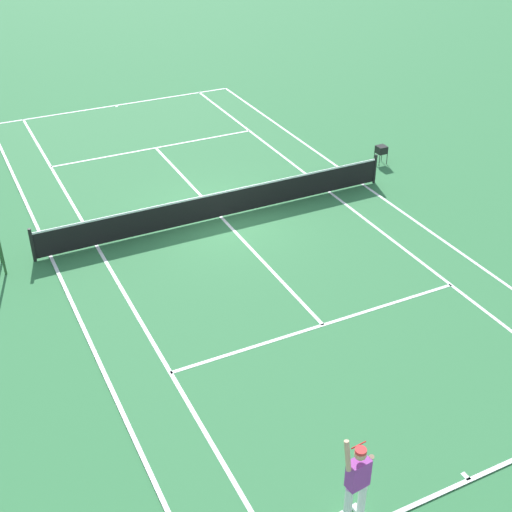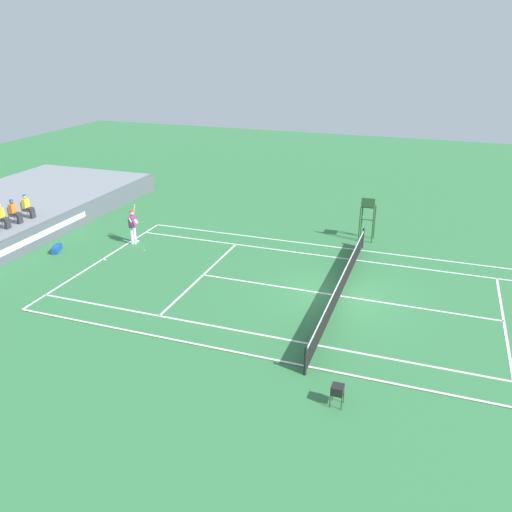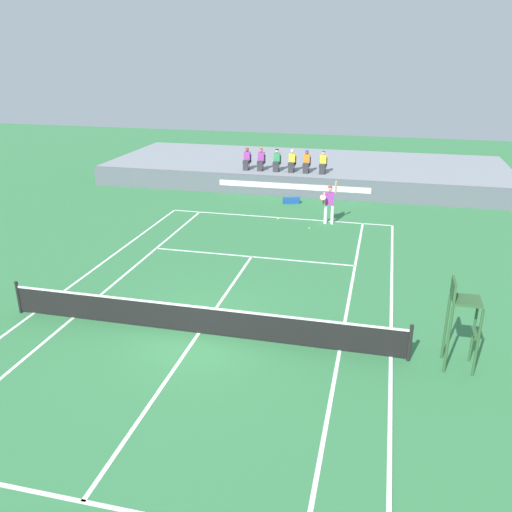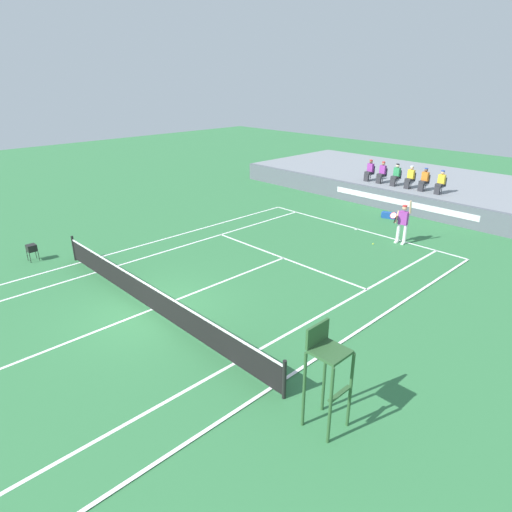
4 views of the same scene
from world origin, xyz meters
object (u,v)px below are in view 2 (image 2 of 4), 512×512
(tennis_player, at_px, (133,226))
(equipment_bag, at_px, (57,249))
(spectator_seated_5, at_px, (27,207))
(umpire_chair, at_px, (368,213))
(spectator_seated_4, at_px, (14,212))
(ball_hopper, at_px, (337,389))
(tennis_ball, at_px, (144,250))
(spectator_seated_3, at_px, (2,217))

(tennis_player, height_order, equipment_bag, tennis_player)
(spectator_seated_5, relative_size, umpire_chair, 0.52)
(spectator_seated_4, distance_m, ball_hopper, 20.23)
(tennis_ball, bearing_deg, equipment_bag, 110.93)
(ball_hopper, bearing_deg, spectator_seated_4, 67.86)
(tennis_player, relative_size, tennis_ball, 30.63)
(spectator_seated_3, bearing_deg, umpire_chair, -66.83)
(tennis_ball, height_order, umpire_chair, umpire_chair)
(spectator_seated_3, distance_m, umpire_chair, 18.95)
(spectator_seated_5, xyz_separation_m, tennis_player, (1.05, -5.81, -0.75))
(spectator_seated_5, height_order, umpire_chair, umpire_chair)
(spectator_seated_5, bearing_deg, spectator_seated_3, 180.00)
(tennis_player, relative_size, equipment_bag, 2.18)
(tennis_player, bearing_deg, spectator_seated_3, 116.11)
(spectator_seated_4, xyz_separation_m, umpire_chair, (6.60, -17.43, -0.19))
(equipment_bag, bearing_deg, spectator_seated_3, 100.33)
(tennis_ball, xyz_separation_m, umpire_chair, (5.37, -10.57, 1.52))
(tennis_ball, bearing_deg, ball_hopper, -126.74)
(spectator_seated_3, relative_size, spectator_seated_5, 1.00)
(tennis_ball, distance_m, equipment_bag, 4.47)
(umpire_chair, bearing_deg, spectator_seated_3, 113.17)
(tennis_player, distance_m, ball_hopper, 16.09)
(spectator_seated_4, xyz_separation_m, tennis_player, (1.99, -5.81, -0.75))
(tennis_ball, bearing_deg, spectator_seated_5, 92.36)
(spectator_seated_5, relative_size, ball_hopper, 1.81)
(tennis_player, distance_m, umpire_chair, 12.51)
(spectator_seated_3, relative_size, umpire_chair, 0.52)
(spectator_seated_4, bearing_deg, spectator_seated_3, 180.00)
(tennis_ball, xyz_separation_m, equipment_bag, (-1.59, 4.17, 0.13))
(spectator_seated_3, distance_m, tennis_ball, 7.37)
(spectator_seated_5, xyz_separation_m, tennis_ball, (0.28, -6.86, -1.71))
(equipment_bag, bearing_deg, umpire_chair, -64.70)
(tennis_ball, bearing_deg, tennis_player, 53.93)
(spectator_seated_4, bearing_deg, umpire_chair, -69.24)
(tennis_player, xyz_separation_m, tennis_ball, (-0.76, -1.05, -0.96))
(tennis_player, relative_size, ball_hopper, 2.98)
(tennis_player, distance_m, tennis_ball, 1.61)
(spectator_seated_4, bearing_deg, tennis_ball, -79.81)
(umpire_chair, bearing_deg, spectator_seated_5, 107.98)
(spectator_seated_3, distance_m, ball_hopper, 19.92)
(spectator_seated_5, distance_m, equipment_bag, 3.38)
(equipment_bag, bearing_deg, spectator_seated_4, 82.32)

